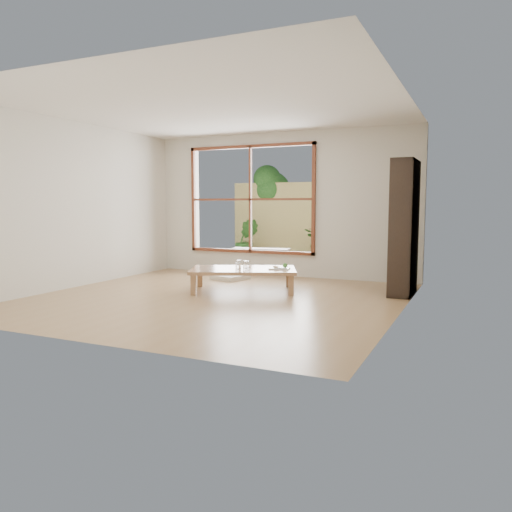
{
  "coord_description": "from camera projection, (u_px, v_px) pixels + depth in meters",
  "views": [
    {
      "loc": [
        3.36,
        -6.04,
        1.31
      ],
      "look_at": [
        0.33,
        0.62,
        0.55
      ],
      "focal_mm": 35.0,
      "sensor_mm": 36.0,
      "label": 1
    }
  ],
  "objects": [
    {
      "name": "food_tray",
      "position": [
        280.0,
        268.0,
        7.46
      ],
      "size": [
        0.33,
        0.27,
        0.09
      ],
      "rotation": [
        0.0,
        0.0,
        0.21
      ],
      "color": "white",
      "rests_on": "low_table"
    },
    {
      "name": "shrub_right",
      "position": [
        326.0,
        241.0,
        10.55
      ],
      "size": [
        1.05,
        0.96,
        1.01
      ],
      "primitive_type": "imported",
      "rotation": [
        0.0,
        0.0,
        0.21
      ],
      "color": "#336625",
      "rests_on": "deck"
    },
    {
      "name": "ground",
      "position": [
        216.0,
        298.0,
        6.98
      ],
      "size": [
        5.0,
        5.0,
        0.0
      ],
      "primitive_type": "plane",
      "color": "#A07A50",
      "rests_on": "ground"
    },
    {
      "name": "shrub_left",
      "position": [
        247.0,
        240.0,
        11.22
      ],
      "size": [
        0.64,
        0.57,
        0.96
      ],
      "primitive_type": "imported",
      "rotation": [
        0.0,
        0.0,
        0.34
      ],
      "color": "#336625",
      "rests_on": "deck"
    },
    {
      "name": "glass_small",
      "position": [
        238.0,
        266.0,
        7.52
      ],
      "size": [
        0.07,
        0.07,
        0.09
      ],
      "primitive_type": "cylinder",
      "color": "silver",
      "rests_on": "low_table"
    },
    {
      "name": "bookshelf",
      "position": [
        404.0,
        228.0,
        7.21
      ],
      "size": [
        0.31,
        0.87,
        1.94
      ],
      "primitive_type": "cube",
      "color": "black",
      "rests_on": "ground"
    },
    {
      "name": "glass_tall",
      "position": [
        239.0,
        265.0,
        7.48
      ],
      "size": [
        0.07,
        0.07,
        0.13
      ],
      "primitive_type": "cylinder",
      "color": "silver",
      "rests_on": "low_table"
    },
    {
      "name": "glass_short",
      "position": [
        248.0,
        265.0,
        7.63
      ],
      "size": [
        0.08,
        0.08,
        0.1
      ],
      "primitive_type": "cylinder",
      "color": "silver",
      "rests_on": "low_table"
    },
    {
      "name": "deck",
      "position": [
        274.0,
        267.0,
        10.45
      ],
      "size": [
        2.8,
        2.0,
        0.05
      ],
      "primitive_type": "cube",
      "color": "#352E27",
      "rests_on": "ground"
    },
    {
      "name": "garden_tree",
      "position": [
        268.0,
        191.0,
        11.74
      ],
      "size": [
        1.04,
        0.85,
        2.22
      ],
      "color": "#4C3D2D",
      "rests_on": "ground"
    },
    {
      "name": "bamboo_fence",
      "position": [
        291.0,
        223.0,
        11.27
      ],
      "size": [
        2.8,
        0.06,
        1.8
      ],
      "primitive_type": "cube",
      "color": "#D9C96F",
      "rests_on": "ground"
    },
    {
      "name": "low_table",
      "position": [
        243.0,
        271.0,
        7.55
      ],
      "size": [
        1.79,
        1.43,
        0.34
      ],
      "rotation": [
        0.0,
        0.0,
        0.41
      ],
      "color": "#A36F4F",
      "rests_on": "ground"
    },
    {
      "name": "garden_bench",
      "position": [
        261.0,
        251.0,
        10.34
      ],
      "size": [
        1.22,
        0.5,
        0.38
      ],
      "rotation": [
        0.0,
        0.0,
        0.13
      ],
      "color": "black",
      "rests_on": "deck"
    },
    {
      "name": "glass_mid",
      "position": [
        246.0,
        264.0,
        7.59
      ],
      "size": [
        0.08,
        0.08,
        0.11
      ],
      "primitive_type": "cylinder",
      "color": "silver",
      "rests_on": "low_table"
    },
    {
      "name": "floor_cushion",
      "position": [
        230.0,
        277.0,
        8.76
      ],
      "size": [
        0.65,
        0.65,
        0.08
      ],
      "primitive_type": "cube",
      "rotation": [
        0.0,
        0.0,
        -0.3
      ],
      "color": "beige",
      "rests_on": "ground"
    }
  ]
}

